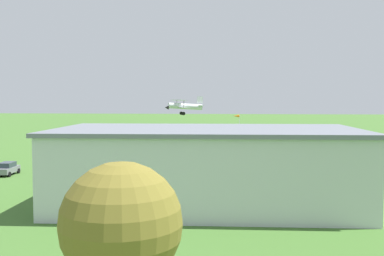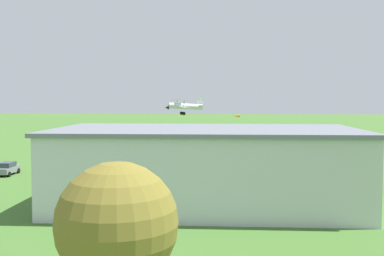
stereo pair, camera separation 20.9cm
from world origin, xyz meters
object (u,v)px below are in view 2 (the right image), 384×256
object	(u,v)px
car_grey	(7,168)
person_watching_takeoff	(138,164)
tree_at_field_edge	(117,224)
person_crossing_taxiway	(209,166)
person_near_hangar_door	(291,166)
windsock	(237,118)
hangar	(206,167)
person_by_parked_cars	(183,167)
car_yellow	(118,171)
person_beside_truck	(278,167)
biplane	(184,106)
car_blue	(62,171)
car_black	(315,171)

from	to	relation	value
car_grey	person_watching_takeoff	distance (m)	16.28
person_watching_takeoff	tree_at_field_edge	world-z (taller)	tree_at_field_edge
person_crossing_taxiway	person_near_hangar_door	bearing A→B (deg)	-171.01
windsock	car_grey	bearing A→B (deg)	58.26
hangar	car_grey	world-z (taller)	hangar
person_by_parked_cars	car_yellow	bearing A→B (deg)	23.54
person_by_parked_cars	person_watching_takeoff	bearing A→B (deg)	-17.63
car_grey	person_beside_truck	world-z (taller)	person_beside_truck
person_beside_truck	car_yellow	bearing A→B (deg)	15.22
hangar	car_grey	bearing A→B (deg)	-27.88
car_grey	windsock	size ratio (longest dim) A/B	0.68
car_yellow	person_beside_truck	bearing A→B (deg)	-164.78
hangar	car_grey	distance (m)	29.29
biplane	person_near_hangar_door	bearing A→B (deg)	124.34
person_crossing_taxiway	tree_at_field_edge	xyz separation A→B (m)	(0.92, 41.80, 4.08)
person_watching_takeoff	person_crossing_taxiway	size ratio (longest dim) A/B	0.99
car_grey	person_by_parked_cars	world-z (taller)	person_by_parked_cars
car_yellow	person_near_hangar_door	distance (m)	22.23
biplane	person_beside_truck	world-z (taller)	biplane
tree_at_field_edge	windsock	xyz separation A→B (m)	(-4.68, -84.29, 0.32)
car_blue	windsock	size ratio (longest dim) A/B	0.73
person_near_hangar_door	person_beside_truck	bearing A→B (deg)	30.94
person_crossing_taxiway	car_grey	bearing A→B (deg)	9.10
person_watching_takeoff	windsock	size ratio (longest dim) A/B	0.29
car_blue	car_grey	size ratio (longest dim) A/B	1.07
windsock	car_black	bearing A→B (deg)	101.41
windsock	person_crossing_taxiway	bearing A→B (deg)	84.94
person_by_parked_cars	person_near_hangar_door	distance (m)	14.11
car_black	windsock	bearing A→B (deg)	-78.59
person_by_parked_cars	person_near_hangar_door	bearing A→B (deg)	-167.44
person_near_hangar_door	tree_at_field_edge	bearing A→B (deg)	75.16
car_blue	person_near_hangar_door	xyz separation A→B (m)	(-27.94, -7.16, -0.09)
tree_at_field_edge	car_blue	bearing A→B (deg)	-65.66
car_yellow	person_beside_truck	world-z (taller)	person_beside_truck
car_blue	car_grey	xyz separation A→B (m)	(7.66, -1.48, -0.05)
biplane	windsock	distance (m)	19.30
tree_at_field_edge	person_watching_takeoff	bearing A→B (deg)	-78.70
hangar	car_black	distance (m)	19.29
car_yellow	person_near_hangar_door	world-z (taller)	person_near_hangar_door
car_yellow	person_watching_takeoff	distance (m)	5.42
person_near_hangar_door	biplane	bearing A→B (deg)	-55.66
windsock	car_blue	bearing A→B (deg)	66.25
car_blue	car_grey	bearing A→B (deg)	-10.96
biplane	car_yellow	xyz separation A→B (m)	(4.55, 30.88, -7.40)
hangar	person_watching_takeoff	bearing A→B (deg)	-60.84
hangar	person_crossing_taxiway	bearing A→B (deg)	-87.47
car_blue	tree_at_field_edge	bearing A→B (deg)	114.34
hangar	car_blue	bearing A→B (deg)	-33.85
hangar	person_near_hangar_door	world-z (taller)	hangar
hangar	person_near_hangar_door	distance (m)	21.84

